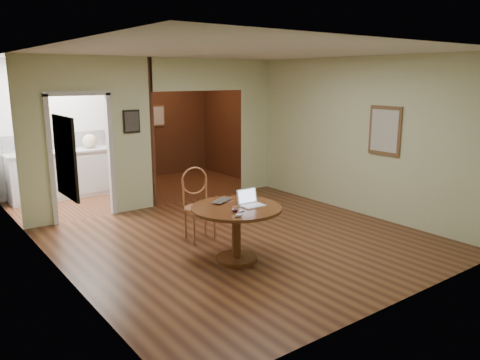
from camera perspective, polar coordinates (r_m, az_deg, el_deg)
floor at (r=6.93m, az=0.64°, el=-7.42°), size 5.00×5.00×0.00m
room_shell at (r=9.05m, az=-13.83°, el=5.31°), size 5.20×7.50×5.00m
dining_table at (r=6.06m, az=-0.45°, el=-5.00°), size 1.17×1.17×0.73m
chair at (r=6.89m, az=-5.19°, el=-2.42°), size 0.51×0.51×1.07m
open_laptop at (r=6.06m, az=1.21°, el=-2.55°), size 0.31×0.27×0.21m
closed_laptop at (r=6.21m, az=-1.82°, el=-2.61°), size 0.42×0.37×0.03m
mouse at (r=5.57m, az=-0.14°, el=-4.30°), size 0.11×0.07×0.04m
wine_glass at (r=5.76m, az=-0.60°, el=-3.49°), size 0.08×0.08×0.09m
pen at (r=5.75m, az=0.08°, el=-3.94°), size 0.15×0.05×0.01m
kitchen_cabinet at (r=9.91m, az=-20.78°, el=0.68°), size 2.06×0.60×0.94m
grocery_bag at (r=9.99m, az=-17.86°, el=4.53°), size 0.35×0.33×0.28m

